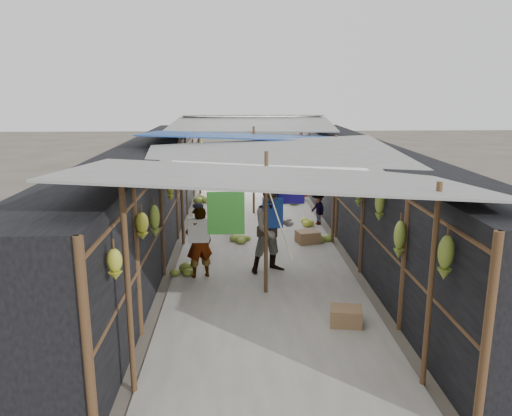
{
  "coord_description": "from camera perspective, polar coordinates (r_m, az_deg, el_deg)",
  "views": [
    {
      "loc": [
        -0.53,
        -5.51,
        3.62
      ],
      "look_at": [
        -0.12,
        4.48,
        1.25
      ],
      "focal_mm": 35.0,
      "sensor_mm": 36.0,
      "label": 1
    }
  ],
  "objects": [
    {
      "name": "ground",
      "position": [
        6.61,
        2.77,
        -19.88
      ],
      "size": [
        80.0,
        80.0,
        0.0
      ],
      "primitive_type": "plane",
      "color": "#6B6356",
      "rests_on": "ground"
    },
    {
      "name": "aisle_slab",
      "position": [
        12.55,
        0.16,
        -3.38
      ],
      "size": [
        3.6,
        16.0,
        0.02
      ],
      "primitive_type": "cube",
      "color": "#9E998E",
      "rests_on": "ground"
    },
    {
      "name": "stall_left",
      "position": [
        12.45,
        -12.35,
        1.58
      ],
      "size": [
        1.4,
        15.0,
        2.3
      ],
      "primitive_type": "cube",
      "color": "black",
      "rests_on": "ground"
    },
    {
      "name": "stall_right",
      "position": [
        12.68,
        12.46,
        1.79
      ],
      "size": [
        1.4,
        15.0,
        2.3
      ],
      "primitive_type": "cube",
      "color": "black",
      "rests_on": "ground"
    },
    {
      "name": "crate_near",
      "position": [
        8.15,
        10.26,
        -12.12
      ],
      "size": [
        0.55,
        0.47,
        0.29
      ],
      "primitive_type": "cube",
      "rotation": [
        0.0,
        0.0,
        -0.18
      ],
      "color": "olive",
      "rests_on": "ground"
    },
    {
      "name": "crate_mid",
      "position": [
        12.12,
        5.91,
        -3.35
      ],
      "size": [
        0.6,
        0.53,
        0.31
      ],
      "primitive_type": "cube",
      "rotation": [
        0.0,
        0.0,
        0.26
      ],
      "color": "olive",
      "rests_on": "ground"
    },
    {
      "name": "crate_back",
      "position": [
        12.97,
        -2.69,
        -2.26
      ],
      "size": [
        0.45,
        0.38,
        0.27
      ],
      "primitive_type": "cube",
      "rotation": [
        0.0,
        0.0,
        -0.09
      ],
      "color": "olive",
      "rests_on": "ground"
    },
    {
      "name": "black_basin",
      "position": [
        16.91,
        4.51,
        1.25
      ],
      "size": [
        0.61,
        0.61,
        0.18
      ],
      "primitive_type": "cylinder",
      "color": "black",
      "rests_on": "ground"
    },
    {
      "name": "vendor_elderly",
      "position": [
        9.8,
        -6.52,
        -3.94
      ],
      "size": [
        0.62,
        0.51,
        1.45
      ],
      "primitive_type": "imported",
      "rotation": [
        0.0,
        0.0,
        3.49
      ],
      "color": "white",
      "rests_on": "ground"
    },
    {
      "name": "shopper_blue",
      "position": [
        10.0,
        1.9,
        -2.36
      ],
      "size": [
        1.06,
        0.94,
        1.83
      ],
      "primitive_type": "imported",
      "rotation": [
        0.0,
        0.0,
        0.32
      ],
      "color": "#1E5099",
      "rests_on": "ground"
    },
    {
      "name": "vendor_seated",
      "position": [
        13.7,
        7.07,
        -0.1
      ],
      "size": [
        0.52,
        0.67,
        0.92
      ],
      "primitive_type": "imported",
      "rotation": [
        0.0,
        0.0,
        -1.22
      ],
      "color": "#534E48",
      "rests_on": "ground"
    },
    {
      "name": "market_canopy",
      "position": [
        12.39,
        0.25,
        7.74
      ],
      "size": [
        5.62,
        15.2,
        2.77
      ],
      "color": "brown",
      "rests_on": "ground"
    },
    {
      "name": "hanging_bananas",
      "position": [
        12.1,
        0.72,
        3.85
      ],
      "size": [
        3.96,
        13.99,
        0.85
      ],
      "color": "#A7AA2B",
      "rests_on": "ground"
    },
    {
      "name": "floor_bananas",
      "position": [
        13.6,
        -0.68,
        -1.45
      ],
      "size": [
        3.9,
        7.02,
        0.34
      ],
      "color": "#A7AA2B",
      "rests_on": "ground"
    }
  ]
}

